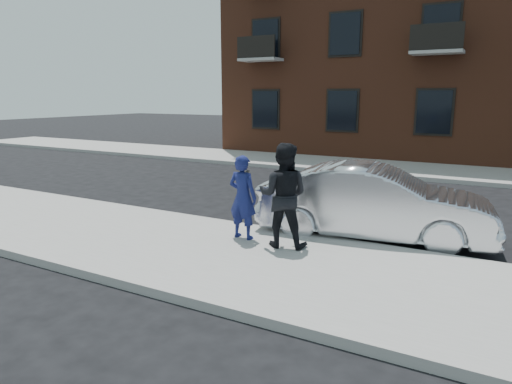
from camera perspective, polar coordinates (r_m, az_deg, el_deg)
The scene contains 9 objects.
ground at distance 7.74m, azimuth 5.91°, elevation -9.79°, with size 100.00×100.00×0.00m, color black.
near_sidewalk at distance 7.49m, azimuth 5.16°, elevation -9.90°, with size 50.00×3.50×0.15m, color gray.
near_curb at distance 9.08m, azimuth 9.77°, elevation -6.07°, with size 50.00×0.10×0.15m, color #999691.
far_sidewalk at distance 18.31m, azimuth 19.81°, elevation 2.54°, with size 50.00×3.50×0.15m, color gray.
far_curb at distance 16.56m, azimuth 18.80°, elevation 1.67°, with size 50.00×0.10×0.15m, color #999691.
apartment_building at distance 24.87m, azimuth 28.32°, elevation 18.26°, with size 24.30×10.30×12.30m.
silver_sedan at distance 9.45m, azimuth 14.54°, elevation -1.31°, with size 1.59×4.56×1.50m, color silver.
man_hoodie at distance 8.69m, azimuth -1.67°, elevation -0.65°, with size 0.61×0.50×1.62m.
man_peacoat at distance 8.22m, azimuth 3.43°, elevation -0.42°, with size 1.06×0.91×1.90m.
Camera 1 is at (2.75, -6.64, 2.87)m, focal length 32.00 mm.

